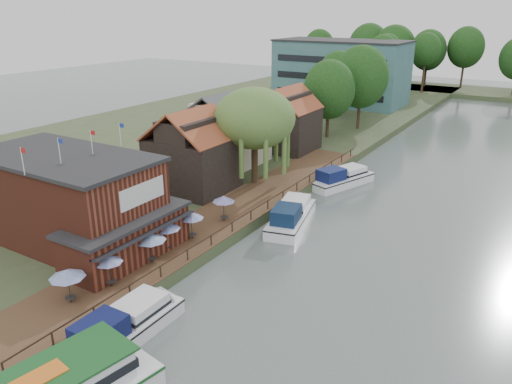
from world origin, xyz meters
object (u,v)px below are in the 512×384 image
Objects in this scene: cottage_b at (224,128)px; cruiser_2 at (342,176)px; umbrella_3 at (167,236)px; cruiser_1 at (291,212)px; umbrella_0 at (69,286)px; willow at (255,137)px; umbrella_2 at (151,248)px; umbrella_4 at (192,225)px; hotel_block at (341,72)px; pub at (83,202)px; umbrella_1 at (110,271)px; swan at (116,377)px; cottage_a at (192,150)px; cruiser_0 at (123,323)px; cottage_c at (288,119)px; umbrella_5 at (224,208)px.

cottage_b reaches higher than cruiser_2.
umbrella_3 reaches higher than cruiser_1.
willow is at bearing 95.21° from umbrella_0.
umbrella_2 is 4.84m from umbrella_4.
cottage_b is 4.03× the size of umbrella_2.
willow is at bearing -77.29° from hotel_block.
willow is 1.04× the size of cruiser_1.
cottage_b reaches higher than pub.
umbrella_2 is at bearing 89.32° from umbrella_1.
hotel_block is 72.38m from umbrella_2.
umbrella_1 is 1.00× the size of umbrella_4.
umbrella_3 is at bearing -125.76° from cruiser_1.
umbrella_1 is at bearing -82.51° from willow.
umbrella_4 is 15.87m from swan.
cottage_b is (-3.00, 10.00, 0.00)m from cottage_a.
hotel_block is at bearing 132.61° from cruiser_2.
umbrella_0 is 7.77m from swan.
umbrella_3 is 0.25× the size of cruiser_0.
hotel_block reaches higher than swan.
hotel_block is 10.69× the size of umbrella_4.
cottage_a is 19.03m from cottage_c.
willow is at bearing 97.49° from umbrella_1.
cottage_a is 3.62× the size of umbrella_5.
hotel_block is at bearing 102.71° from willow.
willow reaches higher than umbrella_4.
umbrella_3 is 12.67m from cruiser_1.
cruiser_1 is at bearing 67.70° from umbrella_3.
umbrella_4 is 0.24× the size of cruiser_1.
pub is 2.08× the size of cottage_b.
willow is at bearing -75.96° from cottage_c.
cruiser_2 is 21.91× the size of swan.
cottage_c is 29.77m from umbrella_4.
cruiser_2 is at bearing 67.88° from pub.
cottage_a is at bearing 117.52° from umbrella_2.
willow is 31.35m from swan.
cruiser_2 is (4.58, 24.36, -1.12)m from umbrella_3.
pub is 7.21m from umbrella_3.
cottage_b is 4.04× the size of umbrella_1.
hotel_block reaches higher than umbrella_4.
cruiser_1 is at bearing -69.64° from cruiser_2.
cottage_b is at bearing 116.18° from swan.
umbrella_3 and umbrella_4 have the same top height.
cruiser_0 is 3.83m from swan.
swan is (2.31, -2.89, -0.95)m from cruiser_0.
umbrella_2 is (7.67, -14.72, -2.96)m from cottage_a.
cruiser_0 is 1.00× the size of cruiser_2.
cottage_b is at bearing 146.31° from willow.
swan is at bearing -66.66° from umbrella_4.
cottage_c reaches higher than cruiser_0.
cottage_a is 20.43m from umbrella_1.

